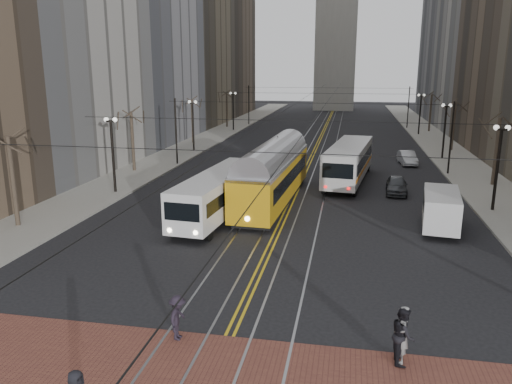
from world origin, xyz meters
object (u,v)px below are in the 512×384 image
at_px(cargo_van, 441,211).
at_px(sedan_silver, 407,158).
at_px(rear_bus, 349,163).
at_px(pedestrian_d, 178,317).
at_px(streetcar, 273,179).
at_px(pedestrian_c, 403,335).
at_px(transit_bus, 219,195).
at_px(pedestrian_b, 401,335).
at_px(sedan_grey, 397,185).

bearing_deg(cargo_van, sedan_silver, 96.73).
height_order(rear_bus, pedestrian_d, rear_bus).
bearing_deg(streetcar, pedestrian_d, -88.23).
bearing_deg(pedestrian_c, rear_bus, 3.28).
height_order(transit_bus, pedestrian_b, transit_bus).
xyz_separation_m(sedan_grey, pedestrian_c, (-1.72, -23.50, 0.32)).
relative_size(cargo_van, pedestrian_d, 3.10).
xyz_separation_m(streetcar, sedan_grey, (9.01, 4.21, -1.05)).
distance_m(streetcar, pedestrian_d, 19.32).
height_order(sedan_grey, pedestrian_c, pedestrian_c).
distance_m(transit_bus, sedan_grey, 14.67).
bearing_deg(rear_bus, sedan_grey, -35.95).
bearing_deg(sedan_silver, rear_bus, -127.97).
bearing_deg(rear_bus, cargo_van, -58.16).
xyz_separation_m(sedan_grey, sedan_silver, (2.06, 12.59, -0.00)).
xyz_separation_m(sedan_grey, pedestrian_d, (-9.47, -23.50, 0.18)).
bearing_deg(pedestrian_b, pedestrian_c, 79.78).
bearing_deg(pedestrian_b, cargo_van, 156.13).
xyz_separation_m(cargo_van, pedestrian_d, (-11.30, -14.86, -0.30)).
distance_m(transit_bus, rear_bus, 14.53).
distance_m(transit_bus, cargo_van, 13.77).
bearing_deg(streetcar, transit_bus, -121.16).
xyz_separation_m(rear_bus, pedestrian_b, (1.93, -26.99, -0.60)).
distance_m(sedan_grey, pedestrian_d, 25.34).
bearing_deg(pedestrian_d, sedan_grey, -22.89).
distance_m(streetcar, pedestrian_c, 20.64).
bearing_deg(cargo_van, pedestrian_d, -119.90).
relative_size(transit_bus, streetcar, 0.79).
distance_m(sedan_grey, pedestrian_b, 23.57).
bearing_deg(sedan_silver, pedestrian_c, -101.59).
bearing_deg(streetcar, pedestrian_b, -66.32).
height_order(sedan_grey, pedestrian_d, pedestrian_d).
relative_size(streetcar, cargo_van, 2.83).
distance_m(sedan_silver, pedestrian_c, 36.29).
bearing_deg(sedan_silver, pedestrian_b, -101.68).
xyz_separation_m(rear_bus, pedestrian_c, (1.99, -26.99, -0.61)).
relative_size(cargo_van, sedan_silver, 1.28).
relative_size(rear_bus, cargo_van, 2.37).
bearing_deg(pedestrian_c, sedan_silver, -6.91).
bearing_deg(transit_bus, streetcar, 60.94).
bearing_deg(pedestrian_c, streetcar, 19.78).
xyz_separation_m(sedan_silver, pedestrian_b, (-3.84, -36.09, 0.33)).
height_order(cargo_van, pedestrian_b, cargo_van).
bearing_deg(transit_bus, rear_bus, 60.75).
height_order(pedestrian_b, pedestrian_d, pedestrian_b).
bearing_deg(rear_bus, pedestrian_b, -78.61).
xyz_separation_m(transit_bus, rear_bus, (8.22, 11.98, 0.15)).
xyz_separation_m(streetcar, pedestrian_b, (7.24, -19.29, -0.73)).
xyz_separation_m(streetcar, sedan_silver, (11.07, 16.80, -1.06)).
height_order(rear_bus, sedan_silver, rear_bus).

